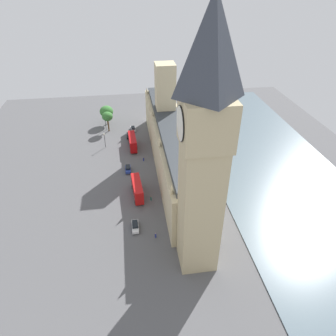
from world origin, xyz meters
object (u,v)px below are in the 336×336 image
object	(u,v)px
clock_tower	(204,152)
street_lamp_slot_12	(104,138)
car_blue_kerbside	(128,169)
car_white_trailing	(135,226)
double_decker_bus_midblock	(132,142)
plane_tree_far_end	(107,117)
pedestrian_by_river_gate	(144,159)
car_black_leading	(129,135)
street_lamp_slot_11	(105,121)
car_silver_near_tower	(133,129)
pedestrian_under_trees	(151,199)
pedestrian_opposite_hall	(156,235)
plane_tree_slot_10	(106,112)
parliament_building	(170,142)
double_decker_bus_corner	(137,188)

from	to	relation	value
clock_tower	street_lamp_slot_12	bearing A→B (deg)	-68.33
car_blue_kerbside	car_white_trailing	world-z (taller)	same
clock_tower	double_decker_bus_midblock	xyz separation A→B (m)	(12.21, -54.75, -26.56)
plane_tree_far_end	pedestrian_by_river_gate	bearing A→B (deg)	116.20
car_black_leading	plane_tree_far_end	distance (m)	12.08
car_blue_kerbside	pedestrian_by_river_gate	bearing A→B (deg)	-135.80
clock_tower	plane_tree_far_end	size ratio (longest dim) A/B	6.65
clock_tower	street_lamp_slot_11	bearing A→B (deg)	-72.42
car_silver_near_tower	double_decker_bus_midblock	xyz separation A→B (m)	(0.76, 14.49, 1.75)
pedestrian_under_trees	pedestrian_opposite_hall	bearing A→B (deg)	-89.40
car_silver_near_tower	car_black_leading	world-z (taller)	same
car_blue_kerbside	pedestrian_by_river_gate	distance (m)	7.89
car_blue_kerbside	street_lamp_slot_11	bearing A→B (deg)	-76.00
street_lamp_slot_11	car_blue_kerbside	bearing A→B (deg)	104.14
clock_tower	plane_tree_far_end	xyz separation A→B (m)	(21.44, -70.30, -22.67)
plane_tree_slot_10	pedestrian_under_trees	bearing A→B (deg)	104.12
plane_tree_far_end	street_lamp_slot_11	distance (m)	2.96
car_silver_near_tower	car_white_trailing	size ratio (longest dim) A/B	1.01
parliament_building	car_black_leading	world-z (taller)	parliament_building
car_blue_kerbside	plane_tree_slot_10	xyz separation A→B (m)	(7.57, -38.14, 4.87)
car_black_leading	car_white_trailing	xyz separation A→B (m)	(0.27, 51.46, -0.00)
car_blue_kerbside	car_white_trailing	bearing A→B (deg)	91.84
double_decker_bus_midblock	car_white_trailing	distance (m)	42.88
double_decker_bus_corner	pedestrian_by_river_gate	distance (m)	19.48
car_white_trailing	street_lamp_slot_12	distance (m)	45.66
double_decker_bus_midblock	pedestrian_under_trees	size ratio (longest dim) A/B	7.09
pedestrian_opposite_hall	street_lamp_slot_12	xyz separation A→B (m)	(13.86, -48.52, 3.46)
double_decker_bus_midblock	plane_tree_slot_10	world-z (taller)	plane_tree_slot_10
parliament_building	car_white_trailing	xyz separation A→B (m)	(13.80, 30.35, -7.54)
pedestrian_under_trees	car_black_leading	bearing A→B (deg)	98.57
parliament_building	pedestrian_opposite_hall	world-z (taller)	parliament_building
street_lamp_slot_12	clock_tower	bearing A→B (deg)	111.67
car_black_leading	pedestrian_opposite_hall	xyz separation A→B (m)	(-4.68, 55.31, -0.21)
double_decker_bus_corner	street_lamp_slot_12	xyz separation A→B (m)	(10.36, -30.93, 1.50)
parliament_building	car_white_trailing	distance (m)	34.18
car_white_trailing	plane_tree_far_end	world-z (taller)	plane_tree_far_end
street_lamp_slot_12	double_decker_bus_corner	bearing A→B (deg)	108.52
car_black_leading	street_lamp_slot_11	size ratio (longest dim) A/B	0.85
car_black_leading	double_decker_bus_corner	bearing A→B (deg)	-87.52
street_lamp_slot_11	parliament_building	bearing A→B (deg)	128.12
car_black_leading	plane_tree_slot_10	bearing A→B (deg)	122.77
clock_tower	pedestrian_opposite_hall	xyz separation A→B (m)	(8.62, -8.07, -28.52)
double_decker_bus_corner	plane_tree_slot_10	bearing A→B (deg)	-83.06
pedestrian_under_trees	clock_tower	bearing A→B (deg)	-68.23
car_silver_near_tower	double_decker_bus_midblock	world-z (taller)	double_decker_bus_midblock
car_white_trailing	pedestrian_by_river_gate	world-z (taller)	car_white_trailing
clock_tower	car_black_leading	world-z (taller)	clock_tower
pedestrian_under_trees	street_lamp_slot_11	world-z (taller)	street_lamp_slot_11
plane_tree_slot_10	street_lamp_slot_11	size ratio (longest dim) A/B	1.44
car_blue_kerbside	parliament_building	bearing A→B (deg)	-168.57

